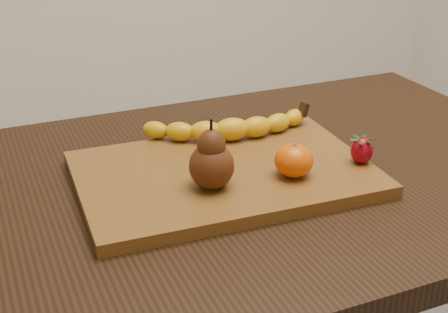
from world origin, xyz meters
name	(u,v)px	position (x,y,z in m)	size (l,w,h in m)	color
table	(272,219)	(0.00, 0.00, 0.66)	(1.00, 0.70, 0.76)	black
cutting_board	(224,174)	(-0.09, -0.01, 0.77)	(0.45, 0.30, 0.02)	brown
banana	(232,129)	(-0.04, 0.09, 0.80)	(0.25, 0.07, 0.04)	#E9B00A
pear	(211,154)	(-0.13, -0.06, 0.83)	(0.07, 0.07, 0.10)	#4B230C
mandarin	(294,160)	(-0.01, -0.07, 0.81)	(0.06, 0.06, 0.05)	#E55002
strawberry	(362,150)	(0.11, -0.07, 0.80)	(0.04, 0.04, 0.04)	maroon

